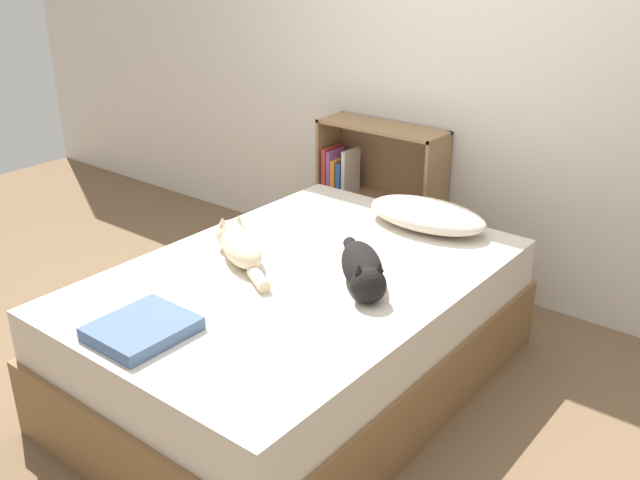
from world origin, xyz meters
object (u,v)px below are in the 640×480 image
at_px(bookshelf, 378,193).
at_px(bed, 299,330).
at_px(pillow, 427,215).
at_px(cat_light, 239,245).
at_px(cat_dark, 363,269).

bearing_deg(bookshelf, bed, -70.36).
bearing_deg(bed, pillow, 78.30).
distance_m(cat_light, bookshelf, 1.38).
bearing_deg(cat_light, pillow, -88.85).
bearing_deg(pillow, bed, -101.70).
relative_size(pillow, cat_dark, 1.33).
height_order(bed, pillow, pillow).
bearing_deg(bed, cat_dark, 13.10).
relative_size(pillow, bookshelf, 0.69).
bearing_deg(bookshelf, pillow, -38.76).
relative_size(cat_dark, bookshelf, 0.52).
bearing_deg(pillow, cat_dark, -80.13).
bearing_deg(cat_light, cat_dark, -138.28).
relative_size(pillow, cat_light, 1.22).
height_order(cat_light, bookshelf, bookshelf).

